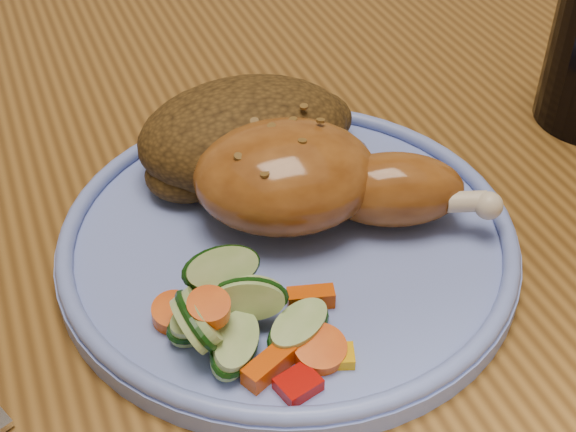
# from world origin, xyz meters

# --- Properties ---
(dining_table) EXTENTS (0.90, 1.40, 0.75)m
(dining_table) POSITION_xyz_m (0.00, 0.00, 0.67)
(dining_table) COLOR brown
(dining_table) RESTS_ON ground
(chair_far) EXTENTS (0.42, 0.42, 0.91)m
(chair_far) POSITION_xyz_m (0.00, 0.63, 0.49)
(chair_far) COLOR #4C2D16
(chair_far) RESTS_ON ground
(plate) EXTENTS (0.27, 0.27, 0.01)m
(plate) POSITION_xyz_m (-0.04, -0.12, 0.76)
(plate) COLOR #6B82D7
(plate) RESTS_ON dining_table
(plate_rim) EXTENTS (0.27, 0.27, 0.01)m
(plate_rim) POSITION_xyz_m (-0.04, -0.12, 0.77)
(plate_rim) COLOR #6B82D7
(plate_rim) RESTS_ON plate
(chicken_leg) EXTENTS (0.17, 0.12, 0.06)m
(chicken_leg) POSITION_xyz_m (-0.02, -0.10, 0.79)
(chicken_leg) COLOR brown
(chicken_leg) RESTS_ON plate
(rice_pilaf) EXTENTS (0.15, 0.10, 0.06)m
(rice_pilaf) POSITION_xyz_m (-0.03, -0.04, 0.78)
(rice_pilaf) COLOR #483012
(rice_pilaf) RESTS_ON plate
(vegetable_pile) EXTENTS (0.10, 0.09, 0.05)m
(vegetable_pile) POSITION_xyz_m (-0.09, -0.18, 0.77)
(vegetable_pile) COLOR #A50A05
(vegetable_pile) RESTS_ON plate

